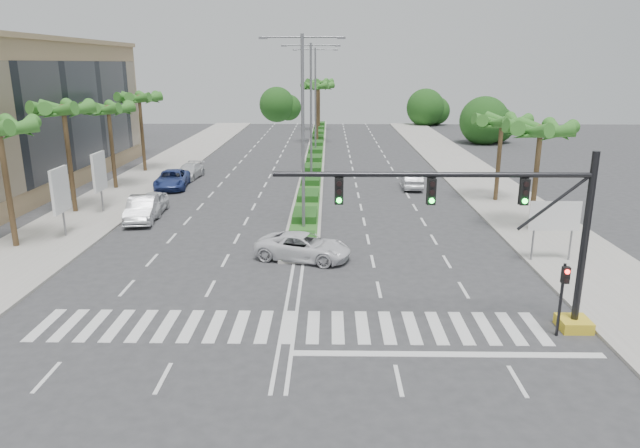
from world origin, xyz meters
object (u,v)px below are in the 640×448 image
Objects in this scene: car_crossing at (304,247)px; car_parked_d at (189,171)px; car_parked_b at (142,209)px; car_right at (412,180)px; car_parked_a at (152,203)px; car_parked_c at (172,179)px.

car_parked_d is at bearing 43.58° from car_crossing.
car_parked_b reaches higher than car_crossing.
car_parked_d is at bearing 83.56° from car_parked_b.
car_parked_b is 0.97× the size of car_crossing.
car_right is (19.72, 10.79, -0.09)m from car_parked_b.
car_parked_a is at bearing -82.09° from car_parked_d.
car_right reaches higher than car_parked_a.
car_parked_a is 0.79× the size of car_parked_c.
car_parked_c is at bearing -89.78° from car_parked_d.
car_parked_c reaches higher than car_parked_a.
car_crossing is 1.15× the size of car_right.
car_parked_c is at bearing 92.23° from car_parked_a.
car_parked_a is at bearing 26.78° from car_right.
car_parked_a reaches higher than car_parked_d.
car_parked_d is (-0.35, 14.77, -0.16)m from car_parked_b.
car_parked_d is 0.89× the size of car_crossing.
car_parked_c is 1.19× the size of car_parked_d.
car_right is (19.65, 8.86, 0.01)m from car_parked_a.
car_parked_c is 20.50m from car_right.
car_right is (20.50, 0.29, -0.02)m from car_parked_c.
car_right is (8.46, 18.52, 0.02)m from car_crossing.
car_crossing is 20.36m from car_right.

